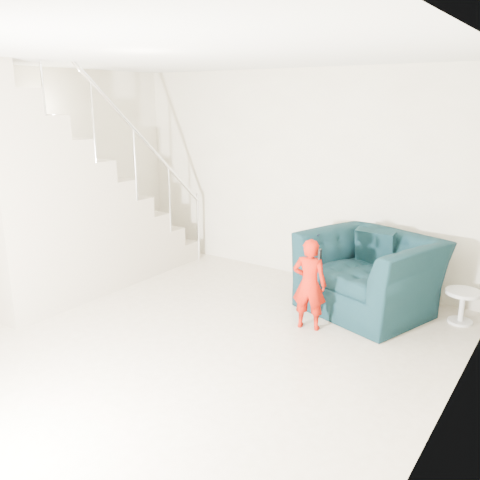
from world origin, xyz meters
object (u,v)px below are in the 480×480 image
toddler (309,284)px  armchair (369,274)px  side_table (462,301)px  staircase (63,217)px

toddler → armchair: bearing=-127.2°
toddler → side_table: (1.29, 1.04, -0.24)m
armchair → staircase: size_ratio=0.37×
armchair → staircase: 3.67m
armchair → toddler: 0.86m
toddler → staircase: size_ratio=0.27×
staircase → toddler: bearing=14.0°
toddler → side_table: 1.68m
armchair → side_table: armchair is taller
armchair → toddler: size_ratio=1.38×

